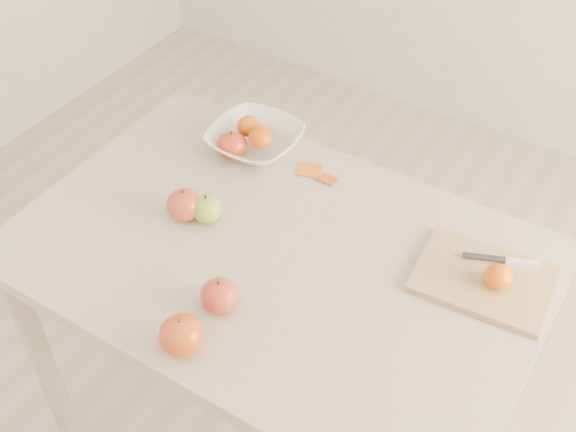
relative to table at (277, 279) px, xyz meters
The scene contains 15 objects.
ground 0.65m from the table, ahead, with size 3.50×3.50×0.00m, color #C6B293.
table is the anchor object (origin of this frame).
cutting_board 0.48m from the table, 20.33° to the left, with size 0.29×0.21×0.02m, color tan.
board_tangerine 0.51m from the table, 18.01° to the left, with size 0.06×0.06×0.05m, color #E04907.
fruit_bowl 0.41m from the table, 131.31° to the left, with size 0.24×0.24×0.06m, color white.
bowl_tangerine_near 0.44m from the table, 133.01° to the left, with size 0.06×0.06×0.05m, color #C95707.
bowl_tangerine_far 0.39m from the table, 129.26° to the left, with size 0.07×0.07×0.06m, color #DC6507.
orange_peel_a 0.31m from the table, 106.12° to the left, with size 0.06×0.04×0.00m, color orange.
orange_peel_b 0.30m from the table, 95.17° to the left, with size 0.04×0.04×0.00m, color #D2580E.
paring_knife 0.55m from the table, 25.67° to the left, with size 0.16×0.08×0.01m.
apple_green 0.24m from the table, behind, with size 0.07×0.07×0.07m, color #698E15.
apple_red_c 0.36m from the table, 92.21° to the right, with size 0.09×0.09×0.08m, color #A72513.
apple_red_a 0.39m from the table, 141.09° to the left, with size 0.08×0.08×0.07m, color maroon.
apple_red_b 0.28m from the table, behind, with size 0.09×0.09×0.08m, color maroon.
apple_red_e 0.24m from the table, 92.97° to the right, with size 0.08×0.08×0.08m, color maroon.
Camera 1 is at (0.63, -0.96, 1.95)m, focal length 45.00 mm.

